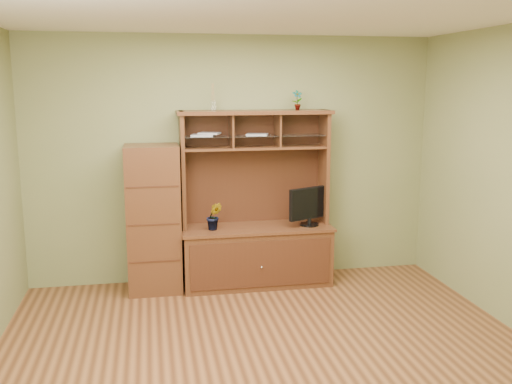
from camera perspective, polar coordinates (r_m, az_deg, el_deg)
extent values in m
cube|color=#4F2B16|center=(4.84, 1.48, -16.13)|extent=(4.50, 4.00, 0.02)
cube|color=white|center=(4.35, 1.66, 17.79)|extent=(4.50, 4.00, 0.02)
cube|color=olive|center=(6.35, -2.29, 3.26)|extent=(4.50, 0.02, 2.70)
cube|color=olive|center=(2.53, 11.39, -8.59)|extent=(4.50, 0.02, 2.70)
cube|color=#482414|center=(6.31, 0.04, -6.46)|extent=(1.60, 0.55, 0.62)
cube|color=#3C1E10|center=(6.05, 0.54, -7.23)|extent=(1.50, 0.01, 0.50)
sphere|color=silver|center=(6.04, 0.57, -7.55)|extent=(0.02, 0.02, 0.02)
cube|color=#482414|center=(6.22, 0.04, -3.60)|extent=(1.64, 0.59, 0.03)
cube|color=#482414|center=(6.10, -7.36, 2.16)|extent=(0.04, 0.35, 1.25)
cube|color=#482414|center=(6.38, 6.78, 2.55)|extent=(0.04, 0.35, 1.25)
cube|color=#3C1E10|center=(6.35, -0.40, 2.59)|extent=(1.52, 0.02, 1.25)
cube|color=#482414|center=(6.13, -0.13, 7.98)|extent=(1.66, 0.40, 0.04)
cube|color=#482414|center=(6.16, -0.13, 4.45)|extent=(1.52, 0.32, 0.02)
cube|color=#482414|center=(6.10, -2.48, 6.14)|extent=(0.02, 0.31, 0.35)
cube|color=#482414|center=(6.19, 2.19, 6.21)|extent=(0.02, 0.31, 0.35)
cube|color=silver|center=(6.14, -0.11, 5.65)|extent=(1.50, 0.27, 0.01)
cylinder|color=black|center=(6.29, 5.35, -3.25)|extent=(0.21, 0.21, 0.02)
cylinder|color=black|center=(6.28, 5.36, -2.87)|extent=(0.04, 0.04, 0.07)
cube|color=black|center=(6.24, 5.39, -1.12)|extent=(0.50, 0.26, 0.35)
imported|color=#2D561D|center=(6.06, -4.21, -2.42)|extent=(0.18, 0.15, 0.30)
imported|color=#265F21|center=(6.23, 4.15, 9.17)|extent=(0.12, 0.08, 0.21)
cylinder|color=silver|center=(6.06, -4.32, 8.59)|extent=(0.06, 0.06, 0.10)
cylinder|color=#9B804D|center=(6.06, -4.34, 9.95)|extent=(0.04, 0.04, 0.18)
cube|color=silver|center=(6.07, -5.33, 5.67)|extent=(0.27, 0.23, 0.02)
cube|color=silver|center=(6.08, -4.67, 5.88)|extent=(0.26, 0.23, 0.02)
cube|color=silver|center=(6.15, 0.12, 5.78)|extent=(0.27, 0.23, 0.02)
cube|color=#482414|center=(6.11, -10.21, -2.65)|extent=(0.56, 0.50, 1.56)
cube|color=#3C1E10|center=(5.97, -10.05, -6.85)|extent=(0.52, 0.01, 0.02)
cube|color=#3C1E10|center=(5.86, -10.18, -3.22)|extent=(0.52, 0.01, 0.01)
cube|color=#3C1E10|center=(5.78, -10.30, 0.53)|extent=(0.52, 0.01, 0.02)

